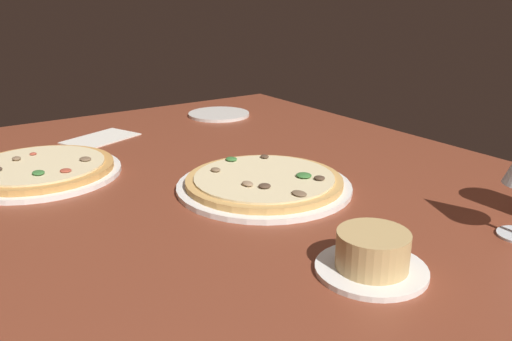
{
  "coord_description": "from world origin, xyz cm",
  "views": [
    {
      "loc": [
        -83.06,
        55.19,
        40.34
      ],
      "look_at": [
        -2.63,
        0.07,
        7.0
      ],
      "focal_mm": 37.5,
      "sensor_mm": 36.0,
      "label": 1
    }
  ],
  "objects": [
    {
      "name": "dining_table",
      "position": [
        0.0,
        0.0,
        2.0
      ],
      "size": [
        150.0,
        110.0,
        4.0
      ],
      "primitive_type": "cube",
      "color": "brown",
      "rests_on": "ground"
    },
    {
      "name": "pizza_main",
      "position": [
        -5.27,
        0.12,
        5.22
      ],
      "size": [
        33.35,
        33.35,
        3.33
      ],
      "color": "white",
      "rests_on": "dining_table"
    },
    {
      "name": "pizza_side",
      "position": [
        27.15,
        33.34,
        5.22
      ],
      "size": [
        32.46,
        32.46,
        3.38
      ],
      "color": "white",
      "rests_on": "dining_table"
    },
    {
      "name": "ramekin_on_saucer",
      "position": [
        -39.2,
        6.29,
        6.53
      ],
      "size": [
        15.22,
        15.22,
        5.87
      ],
      "color": "white",
      "rests_on": "dining_table"
    },
    {
      "name": "side_plate",
      "position": [
        52.95,
        -24.49,
        4.45
      ],
      "size": [
        18.24,
        18.24,
        0.9
      ],
      "primitive_type": "cylinder",
      "color": "silver",
      "rests_on": "dining_table"
    },
    {
      "name": "paper_menu",
      "position": [
        47.33,
        13.69,
        4.15
      ],
      "size": [
        16.82,
        20.46,
        0.3
      ],
      "primitive_type": "cube",
      "rotation": [
        0.0,
        0.0,
        0.38
      ],
      "color": "silver",
      "rests_on": "dining_table"
    }
  ]
}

